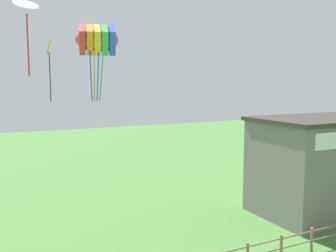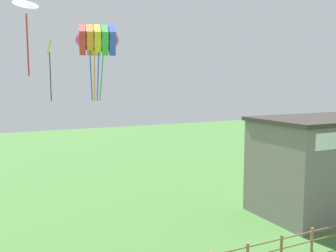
{
  "view_description": "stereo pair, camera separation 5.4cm",
  "coord_description": "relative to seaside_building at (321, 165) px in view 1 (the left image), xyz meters",
  "views": [
    {
      "loc": [
        -7.06,
        -4.45,
        8.09
      ],
      "look_at": [
        0.0,
        9.88,
        6.21
      ],
      "focal_mm": 40.0,
      "sensor_mm": 36.0,
      "label": 1
    },
    {
      "loc": [
        -7.01,
        -4.48,
        8.09
      ],
      "look_at": [
        0.0,
        9.88,
        6.21
      ],
      "focal_mm": 40.0,
      "sensor_mm": 36.0,
      "label": 2
    }
  ],
  "objects": [
    {
      "name": "seaside_building",
      "position": [
        0.0,
        0.0,
        0.0
      ],
      "size": [
        8.31,
        5.33,
        5.95
      ],
      "color": "slate",
      "rests_on": "ground_plane"
    },
    {
      "name": "kite_rainbow_parafoil",
      "position": [
        -13.89,
        0.5,
        6.97
      ],
      "size": [
        2.19,
        1.8,
        3.45
      ],
      "color": "#E54C8C"
    },
    {
      "name": "kite_yellow_diamond",
      "position": [
        -15.28,
        5.04,
        6.28
      ],
      "size": [
        0.35,
        0.59,
        3.32
      ],
      "color": "yellow"
    },
    {
      "name": "kite_white_delta",
      "position": [
        -17.32,
        -4.25,
        7.24
      ],
      "size": [
        0.85,
        0.8,
        2.32
      ],
      "color": "white"
    }
  ]
}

